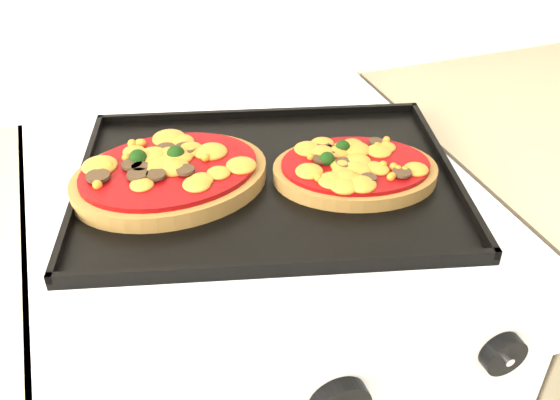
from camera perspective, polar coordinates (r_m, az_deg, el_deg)
name	(u,v)px	position (r m, az deg, el deg)	size (l,w,h in m)	color
stove	(258,394)	(1.17, -2.07, -17.31)	(0.60, 0.60, 0.91)	silver
control_panel	(342,386)	(0.67, 5.72, -16.54)	(0.60, 0.02, 0.09)	silver
knob_right	(503,354)	(0.74, 19.70, -13.11)	(0.05, 0.05, 0.02)	black
baking_tray	(268,179)	(0.84, -1.15, 1.97)	(0.50, 0.37, 0.02)	black
pizza_left	(170,174)	(0.83, -10.04, 2.38)	(0.26, 0.20, 0.04)	brown
pizza_right	(355,168)	(0.84, 6.89, 2.88)	(0.22, 0.16, 0.03)	brown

